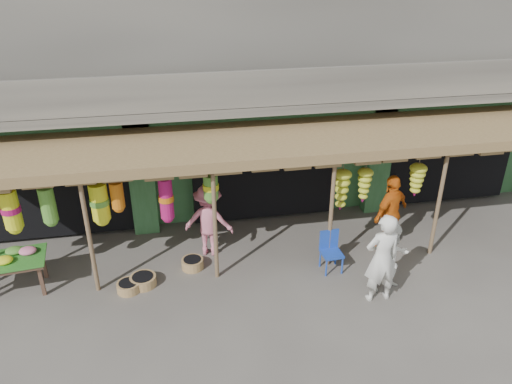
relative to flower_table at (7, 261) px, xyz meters
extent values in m
plane|color=#514C47|center=(5.73, -0.10, -0.74)|extent=(80.00, 80.00, 0.00)
cube|color=gray|center=(5.73, 4.90, 4.26)|extent=(16.00, 6.00, 4.00)
cube|color=#2D6033|center=(5.73, 5.05, 0.76)|extent=(16.00, 5.70, 3.00)
cube|color=gray|center=(5.73, 1.55, 2.46)|extent=(16.00, 0.90, 0.22)
cube|color=gray|center=(5.73, 1.15, 2.96)|extent=(16.00, 0.10, 0.80)
cube|color=#2D6033|center=(5.73, 1.95, 2.11)|extent=(16.00, 0.35, 0.35)
cube|color=yellow|center=(0.73, 1.87, 2.01)|extent=(1.70, 0.06, 0.55)
cube|color=#B21414|center=(0.73, 1.83, 2.01)|extent=(1.30, 0.02, 0.30)
cube|color=black|center=(0.73, 2.90, 0.61)|extent=(3.60, 2.00, 2.50)
cube|color=black|center=(5.73, 2.90, 0.61)|extent=(3.60, 2.00, 2.50)
cube|color=black|center=(10.73, 2.90, 0.61)|extent=(3.60, 2.00, 2.50)
cube|color=#2D6033|center=(2.73, 1.95, 0.76)|extent=(0.60, 0.35, 3.00)
cube|color=#2D6033|center=(8.73, 1.95, 0.76)|extent=(0.60, 0.35, 3.00)
cylinder|color=brown|center=(1.73, -0.30, 0.56)|extent=(0.09, 0.09, 2.60)
cylinder|color=brown|center=(4.23, -0.30, 0.56)|extent=(0.09, 0.09, 2.60)
cylinder|color=brown|center=(6.73, -0.30, 0.56)|extent=(0.09, 0.09, 2.60)
cylinder|color=brown|center=(9.23, -0.30, 0.56)|extent=(0.09, 0.09, 2.60)
cylinder|color=brown|center=(5.48, -0.30, 1.76)|extent=(12.90, 0.08, 0.08)
cylinder|color=brown|center=(2.73, 0.10, 1.61)|extent=(5.50, 0.06, 0.06)
cube|color=brown|center=(5.73, 0.80, 1.94)|extent=(14.00, 2.70, 0.22)
cube|color=#503629|center=(0.65, -0.27, -0.40)|extent=(0.08, 0.08, 0.67)
cube|color=#503629|center=(0.58, 0.36, -0.40)|extent=(0.08, 0.08, 0.67)
cube|color=#503629|center=(-0.01, -0.03, -0.02)|extent=(1.56, 1.01, 0.06)
cube|color=#26661E|center=(-0.01, -0.03, 0.03)|extent=(1.62, 1.06, 0.03)
ellipsoid|color=yellow|center=(0.00, -0.13, 0.10)|extent=(0.35, 0.29, 0.15)
ellipsoid|color=pink|center=(0.39, 0.15, 0.10)|extent=(0.35, 0.29, 0.15)
ellipsoid|color=#589F35|center=(0.12, 0.20, 0.10)|extent=(0.35, 0.29, 0.15)
cylinder|color=#1B41B4|center=(6.55, -0.73, -0.53)|extent=(0.04, 0.04, 0.41)
cylinder|color=#1B41B4|center=(6.92, -0.70, -0.53)|extent=(0.04, 0.04, 0.41)
cylinder|color=#1B41B4|center=(6.53, -0.36, -0.53)|extent=(0.04, 0.04, 0.41)
cylinder|color=#1B41B4|center=(6.90, -0.33, -0.53)|extent=(0.04, 0.04, 0.41)
cube|color=#1B41B4|center=(6.73, -0.53, -0.31)|extent=(0.46, 0.46, 0.05)
cube|color=#1B41B4|center=(6.71, -0.33, -0.06)|extent=(0.43, 0.07, 0.46)
cylinder|color=#8F6141|center=(2.36, -0.46, -0.64)|extent=(0.59, 0.59, 0.20)
cylinder|color=olive|center=(2.65, -0.31, -0.63)|extent=(0.68, 0.68, 0.21)
cylinder|color=olive|center=(3.73, 0.12, -0.63)|extent=(0.57, 0.57, 0.22)
imported|color=silver|center=(7.35, -1.64, 0.23)|extent=(0.73, 0.50, 1.95)
imported|color=white|center=(7.73, -1.34, 0.02)|extent=(0.84, 0.72, 1.52)
imported|color=orange|center=(8.31, 0.10, 0.20)|extent=(1.19, 0.95, 1.89)
imported|color=#D57188|center=(4.17, 0.66, 0.13)|extent=(1.26, 0.95, 1.73)
camera|label=1|loc=(3.42, -9.17, 5.79)|focal=35.00mm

